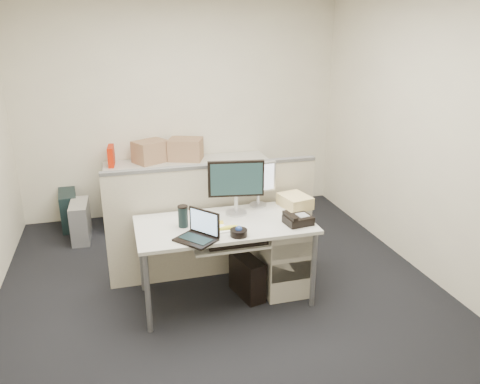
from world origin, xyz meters
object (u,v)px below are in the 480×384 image
object	(u,v)px
laptop	(195,228)
desk	(225,230)
desk_phone	(298,220)
monitor_main	(236,188)

from	to	relation	value
laptop	desk	bearing A→B (deg)	93.42
laptop	desk_phone	xyz separation A→B (m)	(0.90, 0.10, -0.08)
desk	desk_phone	bearing A→B (deg)	-16.70
desk	monitor_main	xyz separation A→B (m)	(0.15, 0.18, 0.31)
monitor_main	laptop	distance (m)	0.66
monitor_main	desk_phone	world-z (taller)	monitor_main
laptop	desk_phone	size ratio (longest dim) A/B	1.36
desk	laptop	bearing A→B (deg)	-136.97
monitor_main	laptop	xyz separation A→B (m)	(-0.45, -0.46, -0.13)
monitor_main	desk_phone	size ratio (longest dim) A/B	2.24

